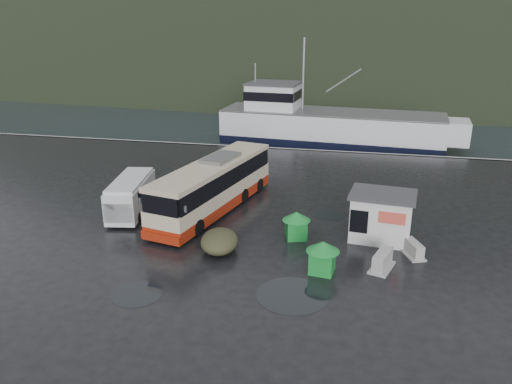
% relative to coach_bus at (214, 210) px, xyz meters
% --- Properties ---
extents(ground, '(160.00, 160.00, 0.00)m').
position_rel_coach_bus_xyz_m(ground, '(3.31, -3.87, 0.00)').
color(ground, black).
rests_on(ground, ground).
extents(harbor_water, '(300.00, 180.00, 0.02)m').
position_rel_coach_bus_xyz_m(harbor_water, '(3.31, 106.13, 0.00)').
color(harbor_water, black).
rests_on(harbor_water, ground).
extents(quay_edge, '(160.00, 0.60, 1.50)m').
position_rel_coach_bus_xyz_m(quay_edge, '(3.31, 16.13, 0.00)').
color(quay_edge, '#999993').
rests_on(quay_edge, ground).
extents(headland, '(780.00, 540.00, 570.00)m').
position_rel_coach_bus_xyz_m(headland, '(13.31, 246.13, 0.00)').
color(headland, black).
rests_on(headland, ground).
extents(coach_bus, '(5.46, 12.02, 3.30)m').
position_rel_coach_bus_xyz_m(coach_bus, '(0.00, 0.00, 0.00)').
color(coach_bus, '#BDAB8F').
rests_on(coach_bus, ground).
extents(white_van, '(2.74, 5.66, 2.26)m').
position_rel_coach_bus_xyz_m(white_van, '(-4.81, -1.60, 0.00)').
color(white_van, silver).
rests_on(white_van, ground).
extents(waste_bin_left, '(1.28, 1.28, 1.60)m').
position_rel_coach_bus_xyz_m(waste_bin_left, '(7.33, -6.78, 0.00)').
color(waste_bin_left, '#167F2D').
rests_on(waste_bin_left, ground).
extents(waste_bin_right, '(1.38, 1.38, 1.55)m').
position_rel_coach_bus_xyz_m(waste_bin_right, '(5.60, -3.19, 0.00)').
color(waste_bin_right, '#167F2D').
rests_on(waste_bin_right, ground).
extents(dome_tent, '(2.40, 3.02, 1.06)m').
position_rel_coach_bus_xyz_m(dome_tent, '(1.92, -5.56, 0.00)').
color(dome_tent, '#363721').
rests_on(dome_tent, ground).
extents(ticket_kiosk, '(3.71, 2.99, 2.67)m').
position_rel_coach_bus_xyz_m(ticket_kiosk, '(10.10, -2.35, 0.00)').
color(ticket_kiosk, silver).
rests_on(ticket_kiosk, ground).
extents(jersey_barrier_a, '(1.39, 1.96, 0.89)m').
position_rel_coach_bus_xyz_m(jersey_barrier_a, '(10.14, -5.84, 0.00)').
color(jersey_barrier_a, '#999993').
rests_on(jersey_barrier_a, ground).
extents(jersey_barrier_b, '(1.29, 1.71, 0.77)m').
position_rel_coach_bus_xyz_m(jersey_barrier_b, '(11.72, -4.09, 0.00)').
color(jersey_barrier_b, '#999993').
rests_on(jersey_barrier_b, ground).
extents(fishing_trawler, '(27.86, 8.38, 10.98)m').
position_rel_coach_bus_xyz_m(fishing_trawler, '(5.59, 24.85, 0.00)').
color(fishing_trawler, silver).
rests_on(fishing_trawler, ground).
extents(puddles, '(13.19, 14.88, 0.01)m').
position_rel_coach_bus_xyz_m(puddles, '(6.50, -4.36, 0.01)').
color(puddles, black).
rests_on(puddles, ground).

